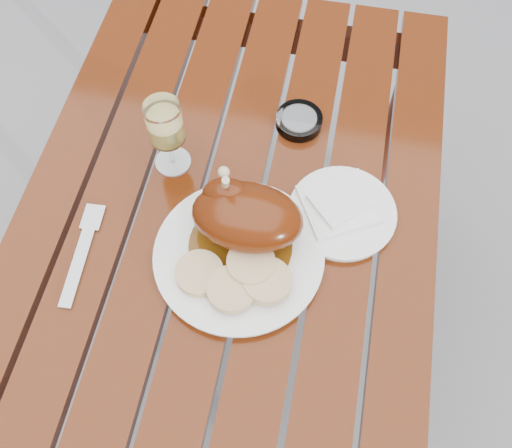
{
  "coord_description": "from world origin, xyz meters",
  "views": [
    {
      "loc": [
        0.16,
        -0.55,
        1.7
      ],
      "look_at": [
        0.06,
        -0.05,
        0.78
      ],
      "focal_mm": 40.0,
      "sensor_mm": 36.0,
      "label": 1
    }
  ],
  "objects_px": {
    "side_plate": "(342,213)",
    "ashtray": "(299,121)",
    "dinner_plate": "(239,256)",
    "table": "(236,279)",
    "wine_glass": "(168,136)"
  },
  "relations": [
    {
      "from": "wine_glass",
      "to": "dinner_plate",
      "type": "bearing_deg",
      "value": -46.48
    },
    {
      "from": "table",
      "to": "ashtray",
      "type": "height_order",
      "value": "ashtray"
    },
    {
      "from": "dinner_plate",
      "to": "side_plate",
      "type": "height_order",
      "value": "dinner_plate"
    },
    {
      "from": "wine_glass",
      "to": "side_plate",
      "type": "distance_m",
      "value": 0.36
    },
    {
      "from": "wine_glass",
      "to": "side_plate",
      "type": "bearing_deg",
      "value": -9.32
    },
    {
      "from": "side_plate",
      "to": "ashtray",
      "type": "distance_m",
      "value": 0.23
    },
    {
      "from": "dinner_plate",
      "to": "ashtray",
      "type": "xyz_separation_m",
      "value": [
        0.06,
        0.33,
        0.0
      ]
    },
    {
      "from": "dinner_plate",
      "to": "table",
      "type": "bearing_deg",
      "value": 110.75
    },
    {
      "from": "dinner_plate",
      "to": "side_plate",
      "type": "distance_m",
      "value": 0.22
    },
    {
      "from": "table",
      "to": "dinner_plate",
      "type": "relative_size",
      "value": 3.86
    },
    {
      "from": "ashtray",
      "to": "wine_glass",
      "type": "bearing_deg",
      "value": -148.41
    },
    {
      "from": "dinner_plate",
      "to": "ashtray",
      "type": "distance_m",
      "value": 0.33
    },
    {
      "from": "wine_glass",
      "to": "ashtray",
      "type": "xyz_separation_m",
      "value": [
        0.23,
        0.14,
        -0.07
      ]
    },
    {
      "from": "table",
      "to": "wine_glass",
      "type": "distance_m",
      "value": 0.48
    },
    {
      "from": "table",
      "to": "side_plate",
      "type": "distance_m",
      "value": 0.44
    }
  ]
}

